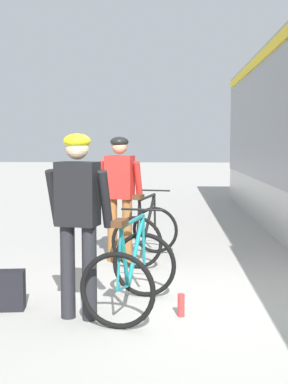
{
  "coord_description": "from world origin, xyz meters",
  "views": [
    {
      "loc": [
        -0.46,
        -5.09,
        1.67
      ],
      "look_at": [
        -0.79,
        1.48,
        1.05
      ],
      "focal_mm": 48.31,
      "sensor_mm": 36.0,
      "label": 1
    }
  ],
  "objects_px": {
    "bicycle_near_black": "(146,233)",
    "backpack_on_platform": "(10,290)",
    "cyclist_far_in_dark": "(78,209)",
    "cyclist_near_in_red": "(120,188)",
    "water_bottle_near_the_bikes": "(181,305)",
    "bicycle_far_teal": "(132,272)"
  },
  "relations": [
    {
      "from": "bicycle_near_black",
      "to": "backpack_on_platform",
      "type": "xyz_separation_m",
      "value": [
        -1.26,
        -2.27,
        -0.2
      ]
    },
    {
      "from": "cyclist_near_in_red",
      "to": "bicycle_far_teal",
      "type": "bearing_deg",
      "value": -81.3
    },
    {
      "from": "bicycle_far_teal",
      "to": "backpack_on_platform",
      "type": "relative_size",
      "value": 2.96
    },
    {
      "from": "bicycle_near_black",
      "to": "backpack_on_platform",
      "type": "bearing_deg",
      "value": -119.08
    },
    {
      "from": "cyclist_near_in_red",
      "to": "backpack_on_platform",
      "type": "relative_size",
      "value": 4.4
    },
    {
      "from": "cyclist_near_in_red",
      "to": "cyclist_far_in_dark",
      "type": "distance_m",
      "value": 2.4
    },
    {
      "from": "backpack_on_platform",
      "to": "bicycle_near_black",
      "type": "bearing_deg",
      "value": 53.91
    },
    {
      "from": "cyclist_far_in_dark",
      "to": "water_bottle_near_the_bikes",
      "type": "height_order",
      "value": "cyclist_far_in_dark"
    },
    {
      "from": "bicycle_far_teal",
      "to": "bicycle_near_black",
      "type": "bearing_deg",
      "value": 88.99
    },
    {
      "from": "bicycle_near_black",
      "to": "backpack_on_platform",
      "type": "distance_m",
      "value": 2.61
    },
    {
      "from": "cyclist_far_in_dark",
      "to": "bicycle_near_black",
      "type": "relative_size",
      "value": 1.47
    },
    {
      "from": "water_bottle_near_the_bikes",
      "to": "bicycle_near_black",
      "type": "bearing_deg",
      "value": 100.62
    },
    {
      "from": "cyclist_far_in_dark",
      "to": "backpack_on_platform",
      "type": "distance_m",
      "value": 1.15
    },
    {
      "from": "bicycle_near_black",
      "to": "bicycle_far_teal",
      "type": "relative_size",
      "value": 1.01
    },
    {
      "from": "cyclist_near_in_red",
      "to": "backpack_on_platform",
      "type": "bearing_deg",
      "value": -112.34
    },
    {
      "from": "cyclist_far_in_dark",
      "to": "bicycle_near_black",
      "type": "xyz_separation_m",
      "value": [
        0.53,
        2.49,
        -0.65
      ]
    },
    {
      "from": "cyclist_near_in_red",
      "to": "cyclist_far_in_dark",
      "type": "height_order",
      "value": "same"
    },
    {
      "from": "cyclist_far_in_dark",
      "to": "water_bottle_near_the_bikes",
      "type": "distance_m",
      "value": 1.36
    },
    {
      "from": "bicycle_far_teal",
      "to": "water_bottle_near_the_bikes",
      "type": "bearing_deg",
      "value": -14.16
    },
    {
      "from": "water_bottle_near_the_bikes",
      "to": "cyclist_near_in_red",
      "type": "bearing_deg",
      "value": 109.7
    },
    {
      "from": "cyclist_near_in_red",
      "to": "cyclist_far_in_dark",
      "type": "relative_size",
      "value": 1.0
    },
    {
      "from": "cyclist_far_in_dark",
      "to": "bicycle_near_black",
      "type": "bearing_deg",
      "value": 78.02
    }
  ]
}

